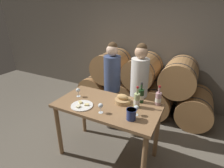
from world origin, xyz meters
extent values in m
plane|color=#665E51|center=(0.00, 0.00, 0.00)|extent=(10.00, 10.00, 0.00)
cube|color=#60594F|center=(0.00, 2.12, 1.60)|extent=(10.00, 0.12, 3.20)
cylinder|color=#9E7042|center=(-1.10, 1.57, 0.32)|extent=(0.65, 0.87, 0.65)
cylinder|color=#2D2D33|center=(-1.10, 1.29, 0.32)|extent=(0.66, 0.02, 0.66)
cylinder|color=#2D2D33|center=(-1.10, 1.85, 0.32)|extent=(0.66, 0.02, 0.66)
cylinder|color=#9E7042|center=(-0.37, 1.57, 0.32)|extent=(0.65, 0.87, 0.65)
cylinder|color=#2D2D33|center=(-0.37, 1.29, 0.32)|extent=(0.66, 0.02, 0.66)
cylinder|color=#2D2D33|center=(-0.37, 1.85, 0.32)|extent=(0.66, 0.02, 0.66)
cylinder|color=#9E7042|center=(0.37, 1.57, 0.32)|extent=(0.65, 0.87, 0.65)
cylinder|color=#2D2D33|center=(0.37, 1.29, 0.32)|extent=(0.66, 0.02, 0.66)
cylinder|color=#2D2D33|center=(0.37, 1.85, 0.32)|extent=(0.66, 0.02, 0.66)
cylinder|color=#9E7042|center=(1.10, 1.57, 0.32)|extent=(0.65, 0.87, 0.65)
cylinder|color=#2D2D33|center=(1.10, 1.29, 0.32)|extent=(0.66, 0.02, 0.66)
cylinder|color=#2D2D33|center=(1.10, 1.85, 0.32)|extent=(0.66, 0.02, 0.66)
cylinder|color=#9E7042|center=(-0.73, 1.57, 0.91)|extent=(0.65, 0.87, 0.65)
cylinder|color=#2D2D33|center=(-0.73, 1.29, 0.91)|extent=(0.66, 0.02, 0.66)
cylinder|color=#2D2D33|center=(-0.73, 1.85, 0.91)|extent=(0.66, 0.02, 0.66)
cylinder|color=#9E7042|center=(0.00, 1.57, 0.91)|extent=(0.65, 0.87, 0.65)
cylinder|color=#2D2D33|center=(0.00, 1.29, 0.91)|extent=(0.66, 0.02, 0.66)
cylinder|color=#2D2D33|center=(0.00, 1.85, 0.91)|extent=(0.66, 0.02, 0.66)
cylinder|color=#9E7042|center=(0.73, 1.57, 0.91)|extent=(0.65, 0.87, 0.65)
cylinder|color=#2D2D33|center=(0.73, 1.29, 0.91)|extent=(0.66, 0.02, 0.66)
cylinder|color=#2D2D33|center=(0.73, 1.85, 0.91)|extent=(0.66, 0.02, 0.66)
cylinder|color=olive|center=(-0.65, -0.31, 0.42)|extent=(0.06, 0.06, 0.85)
cylinder|color=olive|center=(0.65, -0.31, 0.42)|extent=(0.06, 0.06, 0.85)
cylinder|color=olive|center=(-0.65, 0.31, 0.42)|extent=(0.06, 0.06, 0.85)
cylinder|color=olive|center=(0.65, 0.31, 0.42)|extent=(0.06, 0.06, 0.85)
cube|color=olive|center=(0.00, 0.00, 0.87)|extent=(1.43, 0.74, 0.04)
cylinder|color=#4C4238|center=(-0.27, 0.68, 0.39)|extent=(0.23, 0.23, 0.77)
cylinder|color=#3D4C75|center=(-0.27, 0.68, 1.08)|extent=(0.29, 0.29, 0.61)
sphere|color=beige|center=(-0.27, 0.68, 1.48)|extent=(0.19, 0.19, 0.19)
sphere|color=#47331E|center=(-0.27, 0.69, 1.53)|extent=(0.16, 0.16, 0.16)
cylinder|color=#756651|center=(0.22, 0.68, 0.39)|extent=(0.23, 0.23, 0.78)
cylinder|color=silver|center=(0.22, 0.68, 1.09)|extent=(0.28, 0.28, 0.62)
sphere|color=tan|center=(0.22, 0.68, 1.50)|extent=(0.20, 0.20, 0.20)
sphere|color=#47331E|center=(0.22, 0.69, 1.55)|extent=(0.16, 0.16, 0.16)
cylinder|color=#193819|center=(0.39, 0.28, 0.99)|extent=(0.08, 0.08, 0.19)
cylinder|color=#193819|center=(0.39, 0.28, 1.12)|extent=(0.03, 0.03, 0.08)
cylinder|color=black|center=(0.39, 0.28, 1.17)|extent=(0.03, 0.03, 0.02)
cylinder|color=white|center=(0.39, 0.28, 0.97)|extent=(0.08, 0.08, 0.06)
cylinder|color=#ADBC7F|center=(0.38, 0.12, 0.99)|extent=(0.08, 0.08, 0.20)
cylinder|color=#ADBC7F|center=(0.38, 0.12, 1.13)|extent=(0.03, 0.03, 0.08)
cylinder|color=maroon|center=(0.38, 0.12, 1.18)|extent=(0.03, 0.03, 0.02)
cylinder|color=white|center=(0.38, 0.12, 0.97)|extent=(0.08, 0.08, 0.06)
cylinder|color=#BC8E93|center=(0.62, 0.32, 0.98)|extent=(0.08, 0.08, 0.18)
cylinder|color=#BC8E93|center=(0.62, 0.32, 1.11)|extent=(0.03, 0.03, 0.08)
cylinder|color=maroon|center=(0.62, 0.32, 1.16)|extent=(0.03, 0.03, 0.02)
cylinder|color=white|center=(0.62, 0.32, 0.96)|extent=(0.08, 0.08, 0.06)
cylinder|color=navy|center=(0.42, -0.18, 0.96)|extent=(0.11, 0.11, 0.13)
cylinder|color=navy|center=(0.42, -0.18, 1.02)|extent=(0.12, 0.12, 0.01)
cylinder|color=tan|center=(0.17, 0.15, 0.92)|extent=(0.22, 0.22, 0.06)
ellipsoid|color=tan|center=(0.17, 0.15, 0.98)|extent=(0.17, 0.10, 0.08)
cylinder|color=white|center=(-0.28, -0.19, 0.90)|extent=(0.30, 0.30, 0.01)
cube|color=beige|center=(-0.22, -0.16, 0.91)|extent=(0.07, 0.06, 0.02)
cube|color=#E0CC7F|center=(-0.34, -0.15, 0.91)|extent=(0.07, 0.07, 0.02)
cube|color=beige|center=(-0.29, -0.26, 0.91)|extent=(0.05, 0.06, 0.02)
cylinder|color=white|center=(-0.50, 0.02, 0.89)|extent=(0.06, 0.06, 0.00)
cylinder|color=white|center=(-0.50, 0.02, 0.93)|extent=(0.01, 0.01, 0.07)
sphere|color=white|center=(-0.50, 0.02, 0.99)|extent=(0.06, 0.06, 0.06)
cylinder|color=white|center=(0.03, -0.21, 0.89)|extent=(0.06, 0.06, 0.00)
cylinder|color=white|center=(0.03, -0.21, 0.93)|extent=(0.01, 0.01, 0.07)
sphere|color=white|center=(0.03, -0.21, 0.99)|extent=(0.06, 0.06, 0.06)
cylinder|color=white|center=(0.44, -0.06, 0.89)|extent=(0.06, 0.06, 0.00)
cylinder|color=white|center=(0.44, -0.06, 0.93)|extent=(0.01, 0.01, 0.07)
sphere|color=white|center=(0.44, -0.06, 0.99)|extent=(0.06, 0.06, 0.06)
camera|label=1|loc=(1.01, -1.82, 2.09)|focal=28.00mm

